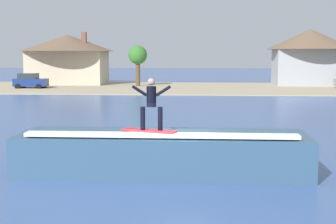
{
  "coord_description": "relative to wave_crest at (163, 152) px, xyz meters",
  "views": [
    {
      "loc": [
        0.92,
        -15.96,
        4.08
      ],
      "look_at": [
        -0.41,
        3.24,
        1.81
      ],
      "focal_mm": 52.32,
      "sensor_mm": 36.0,
      "label": 1
    }
  ],
  "objects": [
    {
      "name": "tree_tall_bare",
      "position": [
        -6.74,
        44.88,
        3.13
      ],
      "size": [
        2.36,
        2.36,
        5.19
      ],
      "color": "brown",
      "rests_on": "ground_plane"
    },
    {
      "name": "shoreline_bank",
      "position": [
        0.41,
        42.56,
        -0.67
      ],
      "size": [
        120.0,
        20.93,
        0.11
      ],
      "color": "tan",
      "rests_on": "ground_plane"
    },
    {
      "name": "surfer",
      "position": [
        -0.32,
        -0.63,
        1.83
      ],
      "size": [
        1.3,
        0.32,
        1.72
      ],
      "color": "black",
      "rests_on": "surfboard"
    },
    {
      "name": "surfboard",
      "position": [
        -0.41,
        -0.6,
        0.84
      ],
      "size": [
        1.91,
        1.1,
        0.06
      ],
      "color": "#D8333F",
      "rests_on": "wave_crest"
    },
    {
      "name": "house_with_chimney",
      "position": [
        -16.64,
        48.24,
        3.36
      ],
      "size": [
        12.38,
        12.38,
        6.99
      ],
      "color": "beige",
      "rests_on": "ground_plane"
    },
    {
      "name": "ground_plane",
      "position": [
        0.41,
        -0.62,
        -0.72
      ],
      "size": [
        260.0,
        260.0,
        0.0
      ],
      "primitive_type": "plane",
      "color": "#3E5B94"
    },
    {
      "name": "car_near_shore",
      "position": [
        -19.01,
        40.19,
        0.22
      ],
      "size": [
        3.84,
        2.11,
        1.86
      ],
      "color": "navy",
      "rests_on": "ground_plane"
    },
    {
      "name": "house_gabled_white",
      "position": [
        15.24,
        48.2,
        3.67
      ],
      "size": [
        11.07,
        11.07,
        7.32
      ],
      "color": "#9EA3AD",
      "rests_on": "ground_plane"
    },
    {
      "name": "wave_crest",
      "position": [
        0.0,
        0.0,
        0.0
      ],
      "size": [
        9.91,
        2.95,
        1.53
      ],
      "color": "#33536E",
      "rests_on": "ground_plane"
    }
  ]
}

